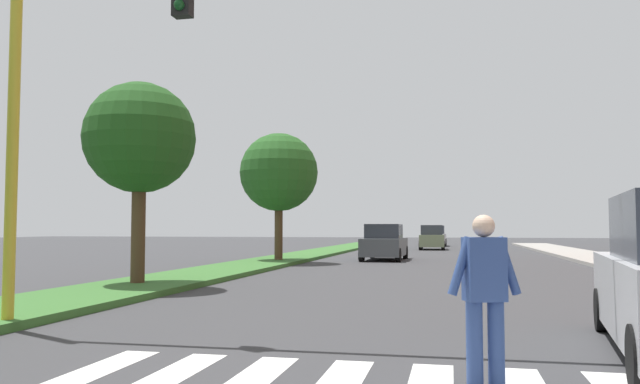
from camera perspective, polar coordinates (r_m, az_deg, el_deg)
ground_plane at (r=29.61m, az=10.79°, el=-6.28°), size 140.00×140.00×0.00m
median_strip at (r=28.68m, az=-3.74°, el=-6.28°), size 2.71×64.00×0.15m
tree_mid at (r=16.83m, az=-16.30°, el=4.72°), size 2.90×2.90×5.21m
tree_far at (r=27.60m, az=-3.82°, el=1.79°), size 3.49×3.49×5.63m
sidewalk_right at (r=28.46m, az=26.26°, el=-5.97°), size 3.00×64.00×0.15m
traffic_light_gantry at (r=9.67m, az=-12.58°, el=13.75°), size 9.55×0.30×6.00m
pedestrian_performer at (r=6.29m, az=14.95°, el=-8.95°), size 0.73×0.35×1.69m
sedan_midblock at (r=30.06m, az=5.96°, el=-4.74°), size 1.99×4.33×1.74m
sedan_distant at (r=45.02m, az=10.28°, el=-4.23°), size 1.87×4.12×1.74m
sedan_far_horizon at (r=53.42m, az=10.57°, el=-4.07°), size 1.90×4.56×1.74m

